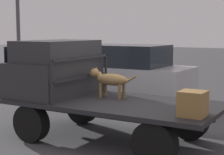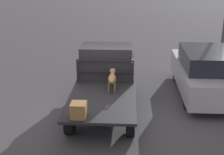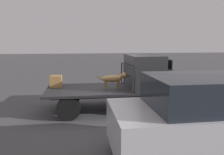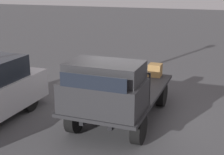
# 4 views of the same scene
# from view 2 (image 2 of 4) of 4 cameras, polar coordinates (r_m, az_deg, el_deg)

# --- Properties ---
(ground_plane) EXTENTS (80.00, 80.00, 0.00)m
(ground_plane) POSITION_cam_2_polar(r_m,az_deg,el_deg) (10.02, -1.52, -6.62)
(ground_plane) COLOR #474749
(flatbed_truck) EXTENTS (4.11, 2.00, 0.78)m
(flatbed_truck) POSITION_cam_2_polar(r_m,az_deg,el_deg) (9.77, -1.55, -3.58)
(flatbed_truck) COLOR black
(flatbed_truck) RESTS_ON ground
(truck_cab) EXTENTS (1.25, 1.88, 1.12)m
(truck_cab) POSITION_cam_2_polar(r_m,az_deg,el_deg) (10.78, -1.01, 2.90)
(truck_cab) COLOR #28282B
(truck_cab) RESTS_ON flatbed_truck
(truck_headboard) EXTENTS (0.04, 1.88, 0.80)m
(truck_headboard) POSITION_cam_2_polar(r_m,az_deg,el_deg) (10.14, -1.28, 1.78)
(truck_headboard) COLOR #232326
(truck_headboard) RESTS_ON flatbed_truck
(dog) EXTENTS (1.08, 0.24, 0.60)m
(dog) POSITION_cam_2_polar(r_m,az_deg,el_deg) (9.74, 0.02, -0.06)
(dog) COLOR brown
(dog) RESTS_ON flatbed_truck
(cargo_crate) EXTENTS (0.40, 0.40, 0.40)m
(cargo_crate) POSITION_cam_2_polar(r_m,az_deg,el_deg) (8.08, -6.12, -5.95)
(cargo_crate) COLOR olive
(cargo_crate) RESTS_ON flatbed_truck
(parked_sedan) EXTENTS (4.29, 1.79, 1.70)m
(parked_sedan) POSITION_cam_2_polar(r_m,az_deg,el_deg) (11.61, 16.50, 0.92)
(parked_sedan) COLOR black
(parked_sedan) RESTS_ON ground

